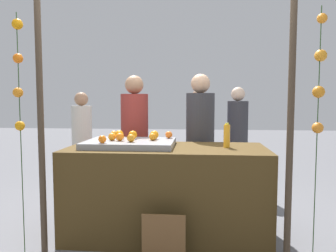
{
  "coord_description": "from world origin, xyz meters",
  "views": [
    {
      "loc": [
        0.32,
        -3.27,
        1.38
      ],
      "look_at": [
        0.0,
        0.15,
        1.11
      ],
      "focal_mm": 35.26,
      "sensor_mm": 36.0,
      "label": 1
    }
  ],
  "objects": [
    {
      "name": "orange_9",
      "position": [
        -0.56,
        -0.01,
        1.01
      ],
      "size": [
        0.08,
        0.08,
        0.08
      ],
      "primitive_type": "sphere",
      "color": "orange",
      "rests_on": "orange_tray"
    },
    {
      "name": "garland_strand_right",
      "position": [
        1.29,
        -0.47,
        1.54
      ],
      "size": [
        0.11,
        0.11,
        2.13
      ],
      "color": "#2D4C23",
      "rests_on": "ground_plane"
    },
    {
      "name": "orange_0",
      "position": [
        -0.34,
        -0.11,
        1.01
      ],
      "size": [
        0.08,
        0.08,
        0.08
      ],
      "primitive_type": "sphere",
      "color": "orange",
      "rests_on": "orange_tray"
    },
    {
      "name": "canopy_post_right",
      "position": [
        1.07,
        -0.48,
        1.16
      ],
      "size": [
        0.06,
        0.06,
        2.32
      ],
      "primitive_type": "cylinder",
      "color": "#473828",
      "rests_on": "ground_plane"
    },
    {
      "name": "orange_tray",
      "position": [
        -0.38,
        0.02,
        0.94
      ],
      "size": [
        0.89,
        0.65,
        0.06
      ],
      "primitive_type": "cube",
      "color": "gray",
      "rests_on": "stall_counter"
    },
    {
      "name": "stall_counter",
      "position": [
        0.0,
        0.0,
        0.45
      ],
      "size": [
        1.99,
        0.88,
        0.91
      ],
      "primitive_type": "cube",
      "color": "#4C3819",
      "rests_on": "ground_plane"
    },
    {
      "name": "orange_5",
      "position": [
        -0.52,
        0.15,
        1.01
      ],
      "size": [
        0.09,
        0.09,
        0.09
      ],
      "primitive_type": "sphere",
      "color": "orange",
      "rests_on": "orange_tray"
    },
    {
      "name": "orange_2",
      "position": [
        -0.47,
        -0.03,
        1.01
      ],
      "size": [
        0.08,
        0.08,
        0.08
      ],
      "primitive_type": "sphere",
      "color": "orange",
      "rests_on": "orange_tray"
    },
    {
      "name": "juice_bottle",
      "position": [
        0.6,
        0.03,
        1.02
      ],
      "size": [
        0.06,
        0.06,
        0.24
      ],
      "color": "#F8A924",
      "rests_on": "stall_counter"
    },
    {
      "name": "orange_1",
      "position": [
        -0.0,
        0.25,
        1.01
      ],
      "size": [
        0.08,
        0.08,
        0.08
      ],
      "primitive_type": "sphere",
      "color": "orange",
      "rests_on": "orange_tray"
    },
    {
      "name": "ground_plane",
      "position": [
        0.0,
        0.0,
        0.0
      ],
      "size": [
        24.0,
        24.0,
        0.0
      ],
      "primitive_type": "plane",
      "color": "slate"
    },
    {
      "name": "crowd_person_1",
      "position": [
        0.31,
        1.72,
        0.71
      ],
      "size": [
        0.31,
        0.31,
        1.53
      ],
      "color": "#384C8C",
      "rests_on": "ground_plane"
    },
    {
      "name": "orange_4",
      "position": [
        -0.6,
        -0.21,
        1.01
      ],
      "size": [
        0.08,
        0.08,
        0.08
      ],
      "primitive_type": "sphere",
      "color": "orange",
      "rests_on": "orange_tray"
    },
    {
      "name": "orange_7",
      "position": [
        -0.37,
        0.13,
        1.01
      ],
      "size": [
        0.09,
        0.09,
        0.09
      ],
      "primitive_type": "sphere",
      "color": "orange",
      "rests_on": "orange_tray"
    },
    {
      "name": "chalkboard_sign",
      "position": [
        0.03,
        -0.61,
        0.21
      ],
      "size": [
        0.37,
        0.03,
        0.44
      ],
      "color": "brown",
      "rests_on": "ground_plane"
    },
    {
      "name": "crowd_person_0",
      "position": [
        -1.41,
        1.48,
        0.7
      ],
      "size": [
        0.3,
        0.3,
        1.49
      ],
      "color": "beige",
      "rests_on": "ground_plane"
    },
    {
      "name": "orange_3",
      "position": [
        -0.14,
        0.14,
        1.01
      ],
      "size": [
        0.09,
        0.09,
        0.09
      ],
      "primitive_type": "sphere",
      "color": "orange",
      "rests_on": "orange_tray"
    },
    {
      "name": "crowd_person_2",
      "position": [
        0.92,
        1.86,
        0.73
      ],
      "size": [
        0.32,
        0.32,
        1.57
      ],
      "color": "#333338",
      "rests_on": "ground_plane"
    },
    {
      "name": "canopy_post_left",
      "position": [
        -1.07,
        -0.48,
        1.16
      ],
      "size": [
        0.06,
        0.06,
        2.32
      ],
      "primitive_type": "cylinder",
      "color": "#473828",
      "rests_on": "ground_plane"
    },
    {
      "name": "orange_6",
      "position": [
        -0.61,
        0.27,
        1.01
      ],
      "size": [
        0.07,
        0.07,
        0.07
      ],
      "primitive_type": "sphere",
      "color": "orange",
      "rests_on": "orange_tray"
    },
    {
      "name": "orange_8",
      "position": [
        -0.15,
        0.04,
        1.01
      ],
      "size": [
        0.07,
        0.07,
        0.07
      ],
      "primitive_type": "sphere",
      "color": "orange",
      "rests_on": "orange_tray"
    },
    {
      "name": "vendor_right",
      "position": [
        0.34,
        0.68,
        0.79
      ],
      "size": [
        0.34,
        0.34,
        1.69
      ],
      "color": "#333338",
      "rests_on": "ground_plane"
    },
    {
      "name": "garland_strand_left",
      "position": [
        -1.25,
        -0.51,
        1.6
      ],
      "size": [
        0.1,
        0.11,
        2.13
      ],
      "color": "#2D4C23",
      "rests_on": "ground_plane"
    },
    {
      "name": "vendor_left",
      "position": [
        -0.47,
        0.73,
        0.78
      ],
      "size": [
        0.34,
        0.34,
        1.68
      ],
      "color": "maroon",
      "rests_on": "ground_plane"
    }
  ]
}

